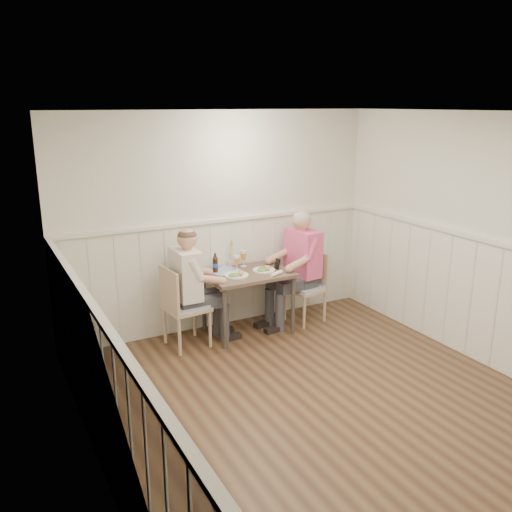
{
  "coord_description": "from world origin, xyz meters",
  "views": [
    {
      "loc": [
        -2.61,
        -3.57,
        2.67
      ],
      "look_at": [
        0.16,
        1.64,
        1.0
      ],
      "focal_mm": 38.0,
      "sensor_mm": 36.0,
      "label": 1
    }
  ],
  "objects_px": {
    "chair_left": "(182,304)",
    "grass_vase": "(230,254)",
    "diner_cream": "(190,296)",
    "chair_right": "(308,284)",
    "dining_table": "(248,280)",
    "beer_bottle": "(215,264)",
    "man_in_pink": "(300,275)"
  },
  "relations": [
    {
      "from": "chair_left",
      "to": "grass_vase",
      "type": "bearing_deg",
      "value": 23.72
    },
    {
      "from": "dining_table",
      "to": "diner_cream",
      "type": "relative_size",
      "value": 0.72
    },
    {
      "from": "diner_cream",
      "to": "beer_bottle",
      "type": "xyz_separation_m",
      "value": [
        0.4,
        0.2,
        0.27
      ]
    },
    {
      "from": "dining_table",
      "to": "chair_left",
      "type": "relative_size",
      "value": 1.06
    },
    {
      "from": "chair_left",
      "to": "man_in_pink",
      "type": "distance_m",
      "value": 1.57
    },
    {
      "from": "diner_cream",
      "to": "chair_right",
      "type": "bearing_deg",
      "value": -0.27
    },
    {
      "from": "diner_cream",
      "to": "beer_bottle",
      "type": "height_order",
      "value": "diner_cream"
    },
    {
      "from": "chair_right",
      "to": "chair_left",
      "type": "distance_m",
      "value": 1.68
    },
    {
      "from": "man_in_pink",
      "to": "beer_bottle",
      "type": "relative_size",
      "value": 6.16
    },
    {
      "from": "man_in_pink",
      "to": "diner_cream",
      "type": "bearing_deg",
      "value": -179.2
    },
    {
      "from": "beer_bottle",
      "to": "diner_cream",
      "type": "bearing_deg",
      "value": -153.92
    },
    {
      "from": "diner_cream",
      "to": "dining_table",
      "type": "bearing_deg",
      "value": 1.46
    },
    {
      "from": "dining_table",
      "to": "diner_cream",
      "type": "xyz_separation_m",
      "value": [
        -0.74,
        -0.02,
        -0.07
      ]
    },
    {
      "from": "man_in_pink",
      "to": "beer_bottle",
      "type": "xyz_separation_m",
      "value": [
        -1.07,
        0.17,
        0.25
      ]
    },
    {
      "from": "man_in_pink",
      "to": "diner_cream",
      "type": "distance_m",
      "value": 1.46
    },
    {
      "from": "man_in_pink",
      "to": "grass_vase",
      "type": "relative_size",
      "value": 4.05
    },
    {
      "from": "beer_bottle",
      "to": "man_in_pink",
      "type": "bearing_deg",
      "value": -9.32
    },
    {
      "from": "dining_table",
      "to": "beer_bottle",
      "type": "height_order",
      "value": "beer_bottle"
    },
    {
      "from": "dining_table",
      "to": "grass_vase",
      "type": "distance_m",
      "value": 0.41
    },
    {
      "from": "chair_right",
      "to": "diner_cream",
      "type": "bearing_deg",
      "value": 179.73
    },
    {
      "from": "chair_right",
      "to": "beer_bottle",
      "type": "height_order",
      "value": "beer_bottle"
    },
    {
      "from": "man_in_pink",
      "to": "dining_table",
      "type": "bearing_deg",
      "value": -179.88
    },
    {
      "from": "diner_cream",
      "to": "grass_vase",
      "type": "bearing_deg",
      "value": 26.72
    },
    {
      "from": "dining_table",
      "to": "chair_left",
      "type": "height_order",
      "value": "chair_left"
    },
    {
      "from": "diner_cream",
      "to": "grass_vase",
      "type": "distance_m",
      "value": 0.8
    },
    {
      "from": "diner_cream",
      "to": "beer_bottle",
      "type": "bearing_deg",
      "value": 26.08
    },
    {
      "from": "dining_table",
      "to": "man_in_pink",
      "type": "xyz_separation_m",
      "value": [
        0.72,
        0.0,
        -0.05
      ]
    },
    {
      "from": "dining_table",
      "to": "grass_vase",
      "type": "height_order",
      "value": "grass_vase"
    },
    {
      "from": "dining_table",
      "to": "chair_right",
      "type": "distance_m",
      "value": 0.86
    },
    {
      "from": "chair_right",
      "to": "grass_vase",
      "type": "distance_m",
      "value": 1.07
    },
    {
      "from": "man_in_pink",
      "to": "beer_bottle",
      "type": "distance_m",
      "value": 1.11
    },
    {
      "from": "chair_left",
      "to": "grass_vase",
      "type": "relative_size",
      "value": 2.63
    }
  ]
}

